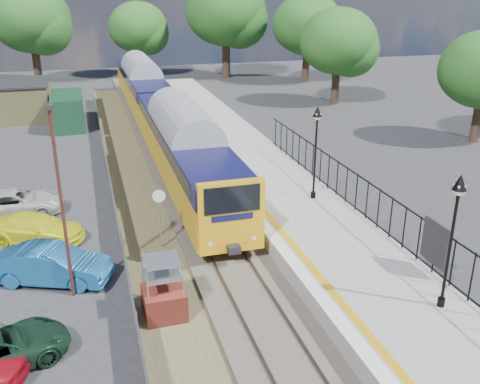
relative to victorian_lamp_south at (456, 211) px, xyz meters
name	(u,v)px	position (x,y,z in m)	size (l,w,h in m)	color
ground	(246,292)	(-5.50, 4.00, -4.30)	(120.00, 120.00, 0.00)	#2D2D30
track_bed	(185,198)	(-5.97, 13.67, -4.21)	(5.90, 80.00, 0.29)	#473F38
platform	(278,194)	(-1.30, 12.00, -3.85)	(5.00, 70.00, 0.90)	gray
platform_edge	(241,190)	(-3.36, 12.00, -3.39)	(0.90, 70.00, 0.01)	silver
victorian_lamp_south	(456,211)	(0.00, 0.00, 0.00)	(0.44, 0.44, 4.60)	black
victorian_lamp_north	(317,131)	(-0.20, 10.00, 0.00)	(0.44, 0.44, 4.60)	black
palisade_fence	(376,206)	(1.05, 6.24, -2.46)	(0.12, 26.00, 2.00)	black
wire_fence	(110,182)	(-9.70, 16.00, -3.70)	(0.06, 52.00, 1.20)	#999EA3
outbuilding	(13,103)	(-16.41, 35.21, -2.78)	(10.80, 10.10, 3.12)	#968A55
tree_line	(142,27)	(-4.10, 46.00, 2.31)	(56.80, 43.80, 11.88)	#332319
train	(158,107)	(-5.50, 26.32, -1.96)	(2.82, 40.83, 3.51)	gold
brick_plinth	(163,289)	(-8.65, 3.26, -3.21)	(1.44, 1.44, 2.27)	maroon
speed_sign	(160,209)	(-8.00, 8.39, -2.43)	(0.56, 0.12, 2.76)	#999EA3
carpark_lamp	(60,193)	(-11.71, 5.55, -0.22)	(0.25, 0.50, 7.17)	#4C2119
car_blue	(52,265)	(-12.44, 6.79, -3.56)	(1.56, 4.47, 1.47)	#17528B
car_yellow	(36,228)	(-13.25, 10.71, -3.68)	(1.74, 4.29, 1.24)	yellow
car_white	(14,203)	(-14.46, 14.08, -3.65)	(2.15, 4.67, 1.30)	silver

